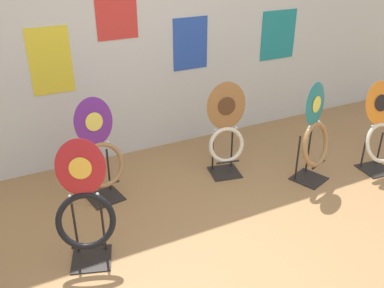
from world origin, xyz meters
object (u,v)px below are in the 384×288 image
toilet_seat_display_teal_sax (315,137)px  toilet_seat_display_woodgrain (226,133)px  toilet_seat_display_orange_sun (381,132)px  toilet_seat_display_crimson_swirl (85,208)px  toilet_seat_display_purple_note (100,156)px

toilet_seat_display_teal_sax → toilet_seat_display_woodgrain: bearing=144.8°
toilet_seat_display_orange_sun → toilet_seat_display_teal_sax: size_ratio=0.92×
toilet_seat_display_crimson_swirl → toilet_seat_display_purple_note: bearing=67.0°
toilet_seat_display_crimson_swirl → toilet_seat_display_orange_sun: bearing=0.6°
toilet_seat_display_orange_sun → toilet_seat_display_purple_note: (-2.54, 0.70, 0.02)m
toilet_seat_display_teal_sax → toilet_seat_display_purple_note: size_ratio=1.03×
toilet_seat_display_orange_sun → toilet_seat_display_woodgrain: bearing=156.5°
toilet_seat_display_orange_sun → toilet_seat_display_teal_sax: 0.72m
toilet_seat_display_teal_sax → toilet_seat_display_purple_note: bearing=162.6°
toilet_seat_display_crimson_swirl → toilet_seat_display_teal_sax: bearing=4.2°
toilet_seat_display_woodgrain → toilet_seat_display_crimson_swirl: size_ratio=0.98×
toilet_seat_display_orange_sun → toilet_seat_display_purple_note: bearing=164.6°
toilet_seat_display_woodgrain → toilet_seat_display_purple_note: size_ratio=1.00×
toilet_seat_display_teal_sax → toilet_seat_display_purple_note: 1.92m
toilet_seat_display_woodgrain → toilet_seat_display_crimson_swirl: 1.61m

